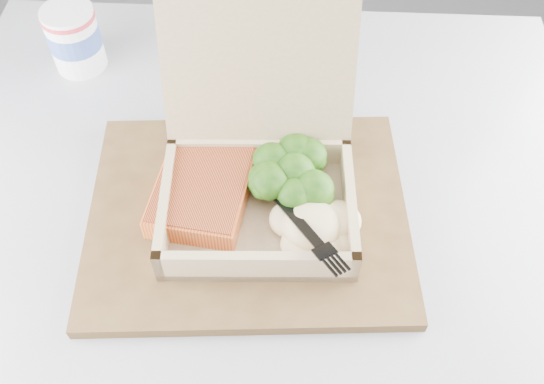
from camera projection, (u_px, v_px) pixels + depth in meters
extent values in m
cylinder|color=black|center=(258.00, 360.00, 0.98)|extent=(0.08, 0.08, 0.70)
cube|color=#A1A3AA|center=(252.00, 238.00, 0.69)|extent=(1.00, 1.00, 0.03)
cube|color=brown|center=(248.00, 215.00, 0.68)|extent=(0.40, 0.35, 0.02)
cube|color=tan|center=(258.00, 215.00, 0.66)|extent=(0.24, 0.20, 0.01)
cube|color=tan|center=(167.00, 206.00, 0.65)|extent=(0.05, 0.16, 0.04)
cube|color=tan|center=(349.00, 207.00, 0.65)|extent=(0.05, 0.16, 0.04)
cube|color=tan|center=(257.00, 267.00, 0.61)|extent=(0.20, 0.06, 0.04)
cube|color=tan|center=(259.00, 154.00, 0.70)|extent=(0.20, 0.06, 0.04)
cube|color=tan|center=(258.00, 74.00, 0.64)|extent=(0.22, 0.11, 0.15)
cube|color=orange|center=(203.00, 190.00, 0.66)|extent=(0.14, 0.16, 0.03)
ellipsoid|color=beige|center=(312.00, 225.00, 0.63)|extent=(0.10, 0.09, 0.03)
cube|color=black|center=(271.00, 183.00, 0.65)|extent=(0.04, 0.10, 0.03)
cube|color=black|center=(306.00, 234.00, 0.61)|extent=(0.03, 0.05, 0.01)
cylinder|color=white|center=(75.00, 39.00, 0.81)|extent=(0.07, 0.07, 0.09)
cylinder|color=#3D57A6|center=(74.00, 36.00, 0.80)|extent=(0.07, 0.07, 0.03)
cylinder|color=red|center=(67.00, 16.00, 0.78)|extent=(0.07, 0.07, 0.01)
cube|color=white|center=(293.00, 97.00, 0.80)|extent=(0.10, 0.14, 0.00)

